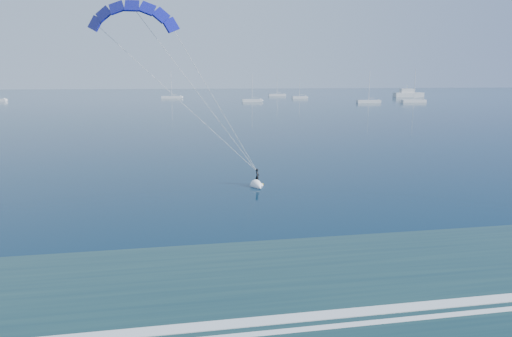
{
  "coord_description": "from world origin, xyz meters",
  "views": [
    {
      "loc": [
        -6.01,
        -7.61,
        10.0
      ],
      "look_at": [
        0.23,
        27.13,
        3.01
      ],
      "focal_mm": 32.0,
      "sensor_mm": 36.0,
      "label": 1
    }
  ],
  "objects_px": {
    "sailboat_4": "(277,95)",
    "sailboat_6": "(414,101)",
    "kitesurfer_rig": "(200,96)",
    "motor_yacht": "(408,94)",
    "sailboat_7": "(369,101)",
    "sailboat_3": "(252,100)",
    "sailboat_2": "(172,97)",
    "sailboat_5": "(299,97)"
  },
  "relations": [
    {
      "from": "sailboat_3",
      "to": "sailboat_5",
      "type": "distance_m",
      "value": 41.24
    },
    {
      "from": "motor_yacht",
      "to": "sailboat_3",
      "type": "distance_m",
      "value": 99.96
    },
    {
      "from": "motor_yacht",
      "to": "sailboat_5",
      "type": "xyz_separation_m",
      "value": [
        -63.49,
        -8.24,
        -1.1
      ]
    },
    {
      "from": "motor_yacht",
      "to": "sailboat_6",
      "type": "relative_size",
      "value": 1.16
    },
    {
      "from": "sailboat_5",
      "to": "kitesurfer_rig",
      "type": "bearing_deg",
      "value": -108.07
    },
    {
      "from": "sailboat_2",
      "to": "sailboat_4",
      "type": "relative_size",
      "value": 1.06
    },
    {
      "from": "sailboat_6",
      "to": "sailboat_7",
      "type": "relative_size",
      "value": 1.08
    },
    {
      "from": "motor_yacht",
      "to": "sailboat_3",
      "type": "height_order",
      "value": "sailboat_3"
    },
    {
      "from": "sailboat_4",
      "to": "sailboat_7",
      "type": "xyz_separation_m",
      "value": [
        20.76,
        -80.44,
        -0.0
      ]
    },
    {
      "from": "sailboat_2",
      "to": "sailboat_7",
      "type": "distance_m",
      "value": 99.46
    },
    {
      "from": "sailboat_3",
      "to": "kitesurfer_rig",
      "type": "bearing_deg",
      "value": -101.3
    },
    {
      "from": "sailboat_4",
      "to": "sailboat_7",
      "type": "relative_size",
      "value": 1.0
    },
    {
      "from": "sailboat_3",
      "to": "sailboat_6",
      "type": "bearing_deg",
      "value": -14.16
    },
    {
      "from": "kitesurfer_rig",
      "to": "sailboat_6",
      "type": "xyz_separation_m",
      "value": [
        97.45,
        139.48,
        -7.87
      ]
    },
    {
      "from": "motor_yacht",
      "to": "sailboat_3",
      "type": "relative_size",
      "value": 1.36
    },
    {
      "from": "sailboat_5",
      "to": "sailboat_6",
      "type": "distance_m",
      "value": 58.87
    },
    {
      "from": "sailboat_3",
      "to": "sailboat_4",
      "type": "distance_m",
      "value": 69.28
    },
    {
      "from": "sailboat_5",
      "to": "sailboat_6",
      "type": "height_order",
      "value": "sailboat_6"
    },
    {
      "from": "sailboat_7",
      "to": "sailboat_6",
      "type": "bearing_deg",
      "value": -1.91
    },
    {
      "from": "sailboat_2",
      "to": "sailboat_6",
      "type": "height_order",
      "value": "sailboat_6"
    },
    {
      "from": "sailboat_2",
      "to": "motor_yacht",
      "type": "bearing_deg",
      "value": -2.25
    },
    {
      "from": "kitesurfer_rig",
      "to": "motor_yacht",
      "type": "height_order",
      "value": "kitesurfer_rig"
    },
    {
      "from": "motor_yacht",
      "to": "sailboat_6",
      "type": "bearing_deg",
      "value": -116.12
    },
    {
      "from": "sailboat_3",
      "to": "sailboat_6",
      "type": "height_order",
      "value": "sailboat_6"
    },
    {
      "from": "motor_yacht",
      "to": "sailboat_4",
      "type": "xyz_separation_m",
      "value": [
        -67.15,
        27.06,
        -1.09
      ]
    },
    {
      "from": "sailboat_3",
      "to": "sailboat_6",
      "type": "xyz_separation_m",
      "value": [
        66.24,
        -16.72,
        0.01
      ]
    },
    {
      "from": "sailboat_3",
      "to": "sailboat_7",
      "type": "distance_m",
      "value": 49.04
    },
    {
      "from": "motor_yacht",
      "to": "sailboat_2",
      "type": "bearing_deg",
      "value": 177.75
    },
    {
      "from": "sailboat_5",
      "to": "sailboat_7",
      "type": "relative_size",
      "value": 0.82
    },
    {
      "from": "kitesurfer_rig",
      "to": "sailboat_3",
      "type": "height_order",
      "value": "kitesurfer_rig"
    },
    {
      "from": "sailboat_6",
      "to": "sailboat_2",
      "type": "bearing_deg",
      "value": 149.56
    },
    {
      "from": "sailboat_4",
      "to": "sailboat_6",
      "type": "relative_size",
      "value": 0.92
    },
    {
      "from": "sailboat_4",
      "to": "kitesurfer_rig",
      "type": "bearing_deg",
      "value": -104.44
    },
    {
      "from": "motor_yacht",
      "to": "sailboat_4",
      "type": "bearing_deg",
      "value": 158.05
    },
    {
      "from": "motor_yacht",
      "to": "kitesurfer_rig",
      "type": "bearing_deg",
      "value": -122.64
    },
    {
      "from": "motor_yacht",
      "to": "sailboat_2",
      "type": "relative_size",
      "value": 1.19
    },
    {
      "from": "sailboat_2",
      "to": "sailboat_5",
      "type": "xyz_separation_m",
      "value": [
        63.45,
        -13.24,
        -0.02
      ]
    },
    {
      "from": "kitesurfer_rig",
      "to": "sailboat_6",
      "type": "height_order",
      "value": "kitesurfer_rig"
    },
    {
      "from": "sailboat_2",
      "to": "sailboat_3",
      "type": "bearing_deg",
      "value": -51.05
    },
    {
      "from": "kitesurfer_rig",
      "to": "sailboat_7",
      "type": "xyz_separation_m",
      "value": [
        77.55,
        140.15,
        -7.88
      ]
    },
    {
      "from": "sailboat_3",
      "to": "sailboat_4",
      "type": "xyz_separation_m",
      "value": [
        25.58,
        64.39,
        0.0
      ]
    },
    {
      "from": "motor_yacht",
      "to": "sailboat_2",
      "type": "height_order",
      "value": "sailboat_2"
    }
  ]
}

